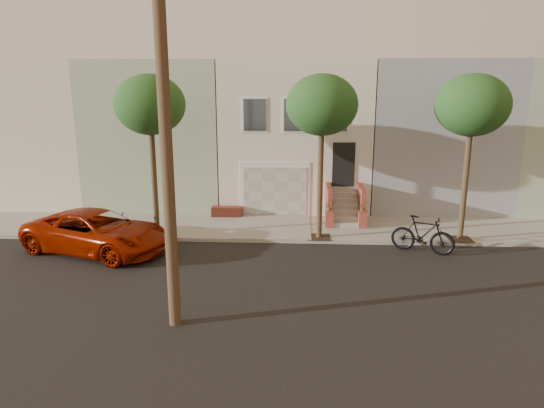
{
  "coord_description": "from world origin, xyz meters",
  "views": [
    {
      "loc": [
        0.06,
        -14.3,
        5.9
      ],
      "look_at": [
        -0.82,
        3.0,
        1.7
      ],
      "focal_mm": 31.58,
      "sensor_mm": 36.0,
      "label": 1
    }
  ],
  "objects": [
    {
      "name": "sidewalk",
      "position": [
        0.0,
        5.35,
        0.07
      ],
      "size": [
        40.0,
        3.7,
        0.15
      ],
      "primitive_type": "cube",
      "color": "gray",
      "rests_on": "ground"
    },
    {
      "name": "pickup_truck",
      "position": [
        -7.23,
        2.18,
        0.77
      ],
      "size": [
        6.03,
        4.14,
        1.53
      ],
      "primitive_type": "imported",
      "rotation": [
        0.0,
        0.0,
        1.25
      ],
      "color": "#941800",
      "rests_on": "ground"
    },
    {
      "name": "tree_left",
      "position": [
        -5.5,
        3.9,
        5.26
      ],
      "size": [
        2.7,
        2.57,
        6.3
      ],
      "color": "#2D2116",
      "rests_on": "sidewalk"
    },
    {
      "name": "ground",
      "position": [
        0.0,
        0.0,
        0.0
      ],
      "size": [
        90.0,
        90.0,
        0.0
      ],
      "primitive_type": "plane",
      "color": "black",
      "rests_on": "ground"
    },
    {
      "name": "tree_mid",
      "position": [
        1.0,
        3.9,
        5.26
      ],
      "size": [
        2.7,
        2.57,
        6.3
      ],
      "color": "#2D2116",
      "rests_on": "sidewalk"
    },
    {
      "name": "tree_right",
      "position": [
        6.5,
        3.9,
        5.26
      ],
      "size": [
        2.7,
        2.57,
        6.3
      ],
      "color": "#2D2116",
      "rests_on": "sidewalk"
    },
    {
      "name": "motorcycle",
      "position": [
        4.73,
        2.7,
        0.69
      ],
      "size": [
        2.36,
        1.53,
        1.38
      ],
      "primitive_type": "imported",
      "rotation": [
        0.0,
        0.0,
        1.15
      ],
      "color": "black",
      "rests_on": "ground"
    },
    {
      "name": "house_row",
      "position": [
        0.0,
        11.19,
        3.64
      ],
      "size": [
        33.1,
        11.7,
        7.0
      ],
      "color": "beige",
      "rests_on": "sidewalk"
    }
  ]
}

